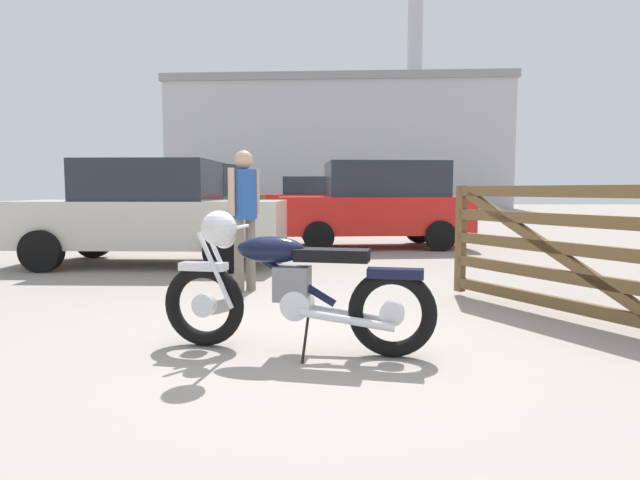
# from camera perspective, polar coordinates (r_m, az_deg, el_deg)

# --- Properties ---
(ground_plane) EXTENTS (80.00, 80.00, 0.00)m
(ground_plane) POSITION_cam_1_polar(r_m,az_deg,el_deg) (4.30, -0.18, -11.00)
(ground_plane) COLOR gray
(vintage_motorcycle) EXTENTS (2.06, 0.72, 1.07)m
(vintage_motorcycle) POSITION_cam_1_polar(r_m,az_deg,el_deg) (4.05, -3.48, -4.87)
(vintage_motorcycle) COLOR black
(vintage_motorcycle) RESTS_ON ground_plane
(timber_gate) EXTENTS (1.29, 2.31, 1.60)m
(timber_gate) POSITION_cam_1_polar(r_m,az_deg,el_deg) (5.39, 25.25, -0.56)
(timber_gate) COLOR brown
(timber_gate) RESTS_ON ground_plane
(bystander) EXTENTS (0.34, 0.36, 1.66)m
(bystander) POSITION_cam_1_polar(r_m,az_deg,el_deg) (6.46, -7.93, 3.58)
(bystander) COLOR #706656
(bystander) RESTS_ON ground_plane
(dark_sedan_left) EXTENTS (3.99, 2.01, 1.78)m
(dark_sedan_left) POSITION_cam_1_polar(r_m,az_deg,el_deg) (11.45, 5.97, 3.82)
(dark_sedan_left) COLOR black
(dark_sedan_left) RESTS_ON ground_plane
(silver_sedan_mid) EXTENTS (4.14, 2.36, 1.78)m
(silver_sedan_mid) POSITION_cam_1_polar(r_m,az_deg,el_deg) (13.35, -14.42, 3.89)
(silver_sedan_mid) COLOR black
(silver_sedan_mid) RESTS_ON ground_plane
(white_estate_far) EXTENTS (4.28, 2.07, 1.67)m
(white_estate_far) POSITION_cam_1_polar(r_m,az_deg,el_deg) (9.15, -17.21, 2.74)
(white_estate_far) COLOR black
(white_estate_far) RESTS_ON ground_plane
(blue_hatchback_right) EXTENTS (4.32, 2.16, 1.67)m
(blue_hatchback_right) POSITION_cam_1_polar(r_m,az_deg,el_deg) (20.06, -0.79, 4.24)
(blue_hatchback_right) COLOR black
(blue_hatchback_right) RESTS_ON ground_plane
(industrial_building) EXTENTS (23.88, 15.39, 18.16)m
(industrial_building) POSITION_cam_1_polar(r_m,az_deg,el_deg) (42.15, 2.01, 9.62)
(industrial_building) COLOR #B2B2B7
(industrial_building) RESTS_ON ground_plane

